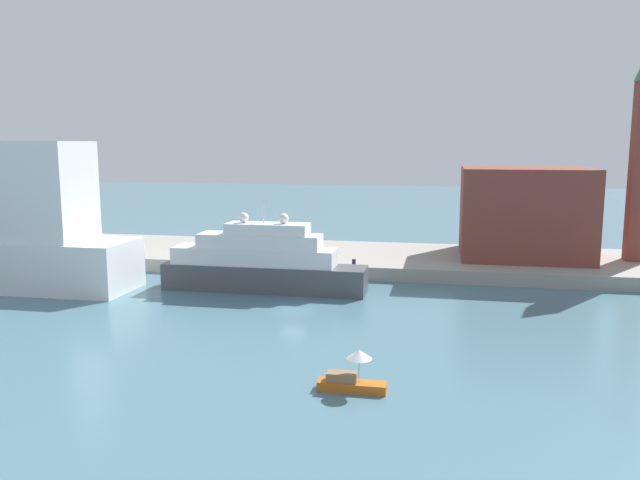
{
  "coord_description": "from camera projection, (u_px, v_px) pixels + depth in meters",
  "views": [
    {
      "loc": [
        15.42,
        -62.75,
        17.59
      ],
      "look_at": [
        1.77,
        6.0,
        6.74
      ],
      "focal_mm": 35.24,
      "sensor_mm": 36.0,
      "label": 1
    }
  ],
  "objects": [
    {
      "name": "quay_dock",
      "position": [
        336.0,
        258.0,
        92.21
      ],
      "size": [
        110.0,
        21.36,
        1.78
      ],
      "primitive_type": "cube",
      "color": "gray",
      "rests_on": "ground"
    },
    {
      "name": "harbor_building",
      "position": [
        524.0,
        212.0,
        87.8
      ],
      "size": [
        17.23,
        15.36,
        12.47
      ],
      "primitive_type": "cube",
      "color": "brown",
      "rests_on": "quay_dock"
    },
    {
      "name": "parked_car",
      "position": [
        216.0,
        253.0,
        87.68
      ],
      "size": [
        3.81,
        1.75,
        1.28
      ],
      "color": "silver",
      "rests_on": "quay_dock"
    },
    {
      "name": "small_motorboat",
      "position": [
        352.0,
        376.0,
        44.87
      ],
      "size": [
        4.95,
        1.83,
        3.08
      ],
      "color": "#C66019",
      "rests_on": "ground"
    },
    {
      "name": "mooring_bollard",
      "position": [
        354.0,
        262.0,
        82.0
      ],
      "size": [
        0.49,
        0.49,
        0.8
      ],
      "primitive_type": "cylinder",
      "color": "black",
      "rests_on": "quay_dock"
    },
    {
      "name": "large_yacht",
      "position": [
        261.0,
        263.0,
        75.32
      ],
      "size": [
        24.65,
        4.59,
        10.9
      ],
      "color": "#4C4C51",
      "rests_on": "ground"
    },
    {
      "name": "ground",
      "position": [
        293.0,
        311.0,
        66.48
      ],
      "size": [
        400.0,
        400.0,
        0.0
      ],
      "primitive_type": "plane",
      "color": "slate"
    },
    {
      "name": "person_figure",
      "position": [
        249.0,
        251.0,
        88.89
      ],
      "size": [
        0.36,
        0.36,
        1.61
      ],
      "color": "#334C8C",
      "rests_on": "quay_dock"
    }
  ]
}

